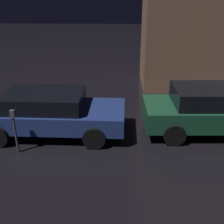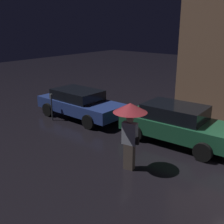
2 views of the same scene
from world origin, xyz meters
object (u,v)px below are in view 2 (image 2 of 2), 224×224
(parked_car_green, at_px, (177,123))
(parking_meter, at_px, (52,104))
(pedestrian_with_umbrella, at_px, (130,119))
(parked_car_blue, at_px, (80,103))

(parked_car_green, xyz_separation_m, parking_meter, (-5.81, -1.44, 0.02))
(pedestrian_with_umbrella, height_order, parking_meter, pedestrian_with_umbrella)
(parked_car_blue, relative_size, parked_car_green, 1.02)
(parked_car_blue, distance_m, parking_meter, 1.37)
(parked_car_blue, height_order, parked_car_green, parked_car_green)
(parked_car_green, height_order, pedestrian_with_umbrella, pedestrian_with_umbrella)
(parked_car_green, xyz_separation_m, pedestrian_with_umbrella, (-0.18, -2.87, 0.92))
(parked_car_green, relative_size, parking_meter, 3.45)
(parked_car_blue, xyz_separation_m, parking_meter, (-0.68, -1.19, 0.07))
(parked_car_blue, relative_size, pedestrian_with_umbrella, 2.08)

